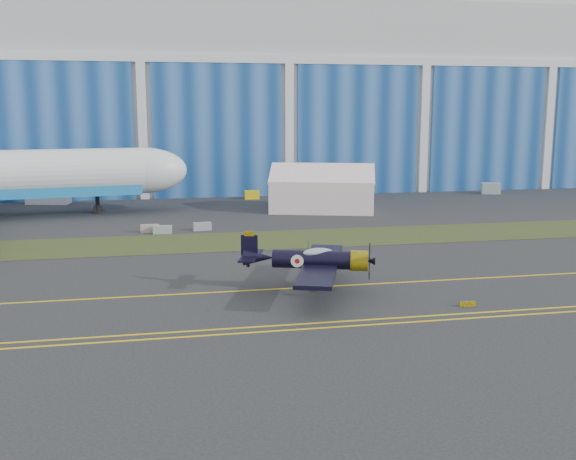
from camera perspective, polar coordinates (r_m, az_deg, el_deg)
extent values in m
plane|color=#2C2F32|center=(54.70, -12.32, -4.11)|extent=(260.00, 260.00, 0.00)
cube|color=#475128|center=(68.36, -12.18, -1.22)|extent=(260.00, 10.00, 0.02)
cube|color=silver|center=(125.05, -12.18, 10.79)|extent=(220.00, 45.00, 30.00)
cube|color=navy|center=(102.30, -12.20, 8.15)|extent=(220.00, 0.60, 20.00)
cube|color=silver|center=(102.45, -12.43, 14.08)|extent=(220.00, 0.70, 1.20)
cube|color=yellow|center=(49.87, -12.39, -5.50)|extent=(200.00, 0.20, 0.02)
cube|color=yellow|center=(40.80, -12.58, -9.08)|extent=(80.00, 0.20, 0.02)
cube|color=yellow|center=(41.74, -12.55, -8.63)|extent=(80.00, 0.20, 0.02)
cube|color=yellow|center=(47.87, 14.97, -6.07)|extent=(1.20, 0.15, 0.35)
cube|color=white|center=(101.40, -19.64, 2.82)|extent=(6.26, 3.59, 2.55)
cube|color=yellow|center=(100.89, -3.07, 3.00)|extent=(2.23, 1.49, 1.25)
cube|color=#93A7A1|center=(111.71, 16.79, 3.40)|extent=(3.19, 2.35, 1.71)
cube|color=gray|center=(74.85, -11.62, 0.12)|extent=(2.02, 0.67, 0.90)
cube|color=#8A9F97|center=(73.85, -10.58, 0.02)|extent=(2.05, 0.78, 0.90)
cube|color=gray|center=(75.23, -7.27, 0.30)|extent=(2.06, 0.84, 0.90)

